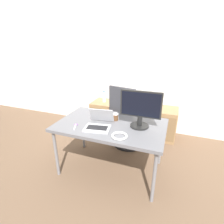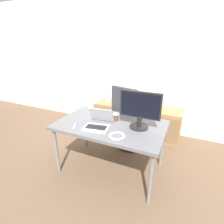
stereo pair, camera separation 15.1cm
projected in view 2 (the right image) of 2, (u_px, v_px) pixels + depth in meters
The scene contains 13 objects.
ground_plane at pixel (111, 168), 2.56m from camera, with size 14.00×14.00×0.00m, color brown.
wall_back at pixel (143, 66), 3.31m from camera, with size 10.00×0.05×2.60m.
desk at pixel (111, 127), 2.31m from camera, with size 1.40×0.85×0.72m.
office_chair at pixel (129, 124), 2.97m from camera, with size 0.58×0.62×1.09m.
cabinet_left at pixel (109, 115), 3.69m from camera, with size 0.46×0.48×0.58m.
cabinet_right at pixel (168, 125), 3.23m from camera, with size 0.46×0.48×0.58m.
water_bottle at pixel (109, 97), 3.55m from camera, with size 0.07×0.07×0.23m.
laptop_center at pixel (98, 123), 2.20m from camera, with size 0.35×0.39×0.22m.
monitor at pixel (140, 110), 2.10m from camera, with size 0.50×0.23×0.46m.
coffee_cup_white at pixel (105, 115), 2.42m from camera, with size 0.08×0.08×0.12m.
coffee_cup_brown at pixel (116, 117), 2.37m from camera, with size 0.08×0.08×0.09m.
cable_coil at pixel (117, 136), 1.96m from camera, with size 0.19×0.19×0.03m.
scissors at pixel (75, 125), 2.24m from camera, with size 0.09×0.16×0.01m.
Camera 2 is at (0.87, -1.87, 1.73)m, focal length 28.00 mm.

